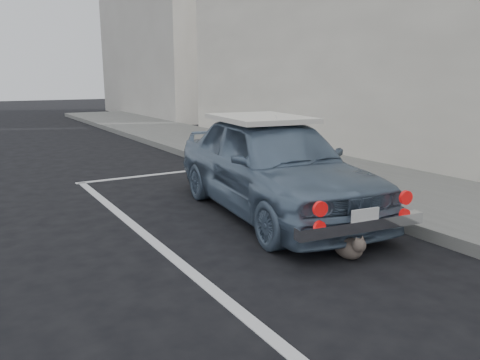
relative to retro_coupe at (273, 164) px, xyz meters
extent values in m
plane|color=black|center=(-0.96, -3.24, -0.68)|extent=(80.00, 80.00, 0.00)
cube|color=slate|center=(2.24, -1.24, -0.61)|extent=(2.80, 40.00, 0.15)
cube|color=black|center=(3.70, 0.76, 0.72)|extent=(0.10, 16.00, 2.40)
cube|color=#B3ACA2|center=(5.39, 16.76, 3.32)|extent=(3.50, 10.00, 8.00)
cube|color=silver|center=(-0.46, 3.26, -0.68)|extent=(3.00, 0.12, 0.01)
cube|color=silver|center=(-1.86, -0.24, -0.68)|extent=(0.12, 7.00, 0.01)
imported|color=slate|center=(0.00, 0.00, -0.01)|extent=(2.07, 4.13, 1.35)
cube|color=white|center=(0.05, 0.39, 0.60)|extent=(1.29, 1.63, 0.07)
cube|color=silver|center=(-0.24, -1.92, -0.30)|extent=(1.52, 0.31, 0.12)
cube|color=white|center=(-0.24, -1.96, -0.20)|extent=(0.33, 0.06, 0.17)
cylinder|color=red|center=(-0.76, -1.88, -0.06)|extent=(0.15, 0.06, 0.15)
cylinder|color=red|center=(0.28, -2.01, -0.06)|extent=(0.15, 0.06, 0.15)
cylinder|color=red|center=(-0.76, -1.88, -0.24)|extent=(0.12, 0.05, 0.12)
cylinder|color=red|center=(0.28, -2.01, -0.24)|extent=(0.12, 0.05, 0.12)
ellipsoid|color=#67584F|center=(-0.29, -1.80, -0.56)|extent=(0.28, 0.40, 0.23)
sphere|color=#67584F|center=(-0.31, -1.96, -0.48)|extent=(0.15, 0.15, 0.15)
cone|color=#67584F|center=(-0.35, -1.96, -0.41)|extent=(0.05, 0.05, 0.06)
cone|color=#67584F|center=(-0.27, -1.97, -0.41)|extent=(0.05, 0.05, 0.06)
cylinder|color=#67584F|center=(-0.22, -1.61, -0.64)|extent=(0.11, 0.25, 0.03)
camera|label=1|loc=(-3.62, -5.15, 1.16)|focal=35.00mm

